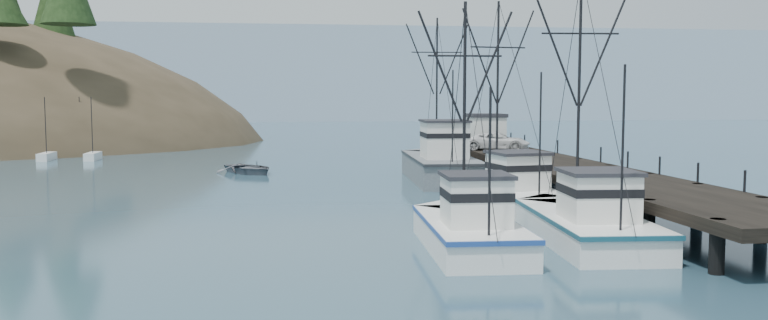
# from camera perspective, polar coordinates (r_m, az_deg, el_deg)

# --- Properties ---
(ground) EXTENTS (400.00, 400.00, 0.00)m
(ground) POSITION_cam_1_polar(r_m,az_deg,el_deg) (29.36, 0.09, -7.60)
(ground) COLOR #2A4A5D
(ground) RESTS_ON ground
(pier) EXTENTS (6.00, 44.00, 2.00)m
(pier) POSITION_cam_1_polar(r_m,az_deg,el_deg) (48.14, 14.01, -0.78)
(pier) COLOR black
(pier) RESTS_ON ground
(distant_ridge) EXTENTS (360.00, 40.00, 26.00)m
(distant_ridge) POSITION_cam_1_polar(r_m,az_deg,el_deg) (198.96, -4.05, 3.12)
(distant_ridge) COLOR #9EB2C6
(distant_ridge) RESTS_ON ground
(distant_ridge_far) EXTENTS (180.00, 25.00, 18.00)m
(distant_ridge_far) POSITION_cam_1_polar(r_m,az_deg,el_deg) (216.46, -17.68, 3.05)
(distant_ridge_far) COLOR silver
(distant_ridge_far) RESTS_ON ground
(moored_sailboats) EXTENTS (20.97, 17.21, 6.35)m
(moored_sailboats) POSITION_cam_1_polar(r_m,az_deg,el_deg) (87.30, -25.85, 0.50)
(moored_sailboats) COLOR white
(moored_sailboats) RESTS_ON ground
(trawler_near) EXTENTS (4.76, 12.08, 12.08)m
(trawler_near) POSITION_cam_1_polar(r_m,az_deg,el_deg) (33.99, 15.01, -4.63)
(trawler_near) COLOR white
(trawler_near) RESTS_ON ground
(trawler_mid) EXTENTS (4.01, 10.67, 10.65)m
(trawler_mid) POSITION_cam_1_polar(r_m,az_deg,el_deg) (31.52, 6.41, -5.24)
(trawler_mid) COLOR white
(trawler_mid) RESTS_ON ground
(trawler_far) EXTENTS (5.20, 12.02, 12.12)m
(trawler_far) POSITION_cam_1_polar(r_m,az_deg,el_deg) (43.42, 9.16, -2.46)
(trawler_far) COLOR white
(trawler_far) RESTS_ON ground
(work_vessel) EXTENTS (5.07, 14.93, 12.57)m
(work_vessel) POSITION_cam_1_polar(r_m,az_deg,el_deg) (56.28, 4.25, -0.30)
(work_vessel) COLOR slate
(work_vessel) RESTS_ON ground
(pier_shed) EXTENTS (3.00, 3.20, 2.80)m
(pier_shed) POSITION_cam_1_polar(r_m,az_deg,el_deg) (64.90, 7.76, 2.31)
(pier_shed) COLOR silver
(pier_shed) RESTS_ON pier
(pickup_truck) EXTENTS (5.60, 4.09, 1.42)m
(pickup_truck) POSITION_cam_1_polar(r_m,az_deg,el_deg) (60.36, 8.68, 1.42)
(pickup_truck) COLOR silver
(pickup_truck) RESTS_ON pier
(motorboat) EXTENTS (6.45, 6.89, 1.16)m
(motorboat) POSITION_cam_1_polar(r_m,az_deg,el_deg) (62.24, -10.23, -1.00)
(motorboat) COLOR slate
(motorboat) RESTS_ON ground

